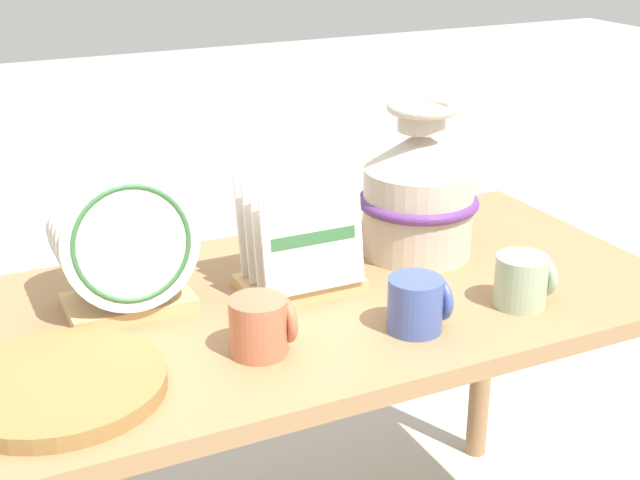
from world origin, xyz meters
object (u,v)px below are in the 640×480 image
ceramic_vase (419,190)px  mug_sage_glaze (523,280)px  dish_rack_square_plates (299,249)px  mug_cobalt_glaze (418,304)px  mug_terracotta_glaze (261,326)px  wicker_charger_stack (58,385)px  dish_rack_round_plates (125,250)px

ceramic_vase → mug_sage_glaze: 0.32m
dish_rack_square_plates → mug_cobalt_glaze: 0.27m
dish_rack_square_plates → mug_cobalt_glaze: bearing=-65.3°
mug_terracotta_glaze → mug_cobalt_glaze: size_ratio=1.00×
dish_rack_square_plates → mug_sage_glaze: bearing=-36.0°
wicker_charger_stack → mug_cobalt_glaze: mug_cobalt_glaze is taller
ceramic_vase → mug_sage_glaze: (0.04, -0.30, -0.09)m
wicker_charger_stack → mug_sage_glaze: size_ratio=3.13×
dish_rack_round_plates → dish_rack_square_plates: dish_rack_round_plates is taller
dish_rack_square_plates → mug_cobalt_glaze: size_ratio=2.15×
ceramic_vase → mug_cobalt_glaze: bearing=-121.5°
mug_terracotta_glaze → ceramic_vase: bearing=29.3°
mug_terracotta_glaze → mug_cobalt_glaze: 0.28m
ceramic_vase → mug_terracotta_glaze: 0.54m
dish_rack_round_plates → dish_rack_square_plates: bearing=-9.2°
mug_cobalt_glaze → dish_rack_round_plates: bearing=145.4°
ceramic_vase → dish_rack_round_plates: (-0.62, -0.00, -0.02)m
wicker_charger_stack → mug_terracotta_glaze: size_ratio=3.13×
ceramic_vase → mug_sage_glaze: bearing=-82.0°
ceramic_vase → dish_rack_square_plates: (-0.30, -0.05, -0.06)m
ceramic_vase → mug_terracotta_glaze: ceramic_vase is taller
mug_sage_glaze → dish_rack_round_plates: bearing=155.6°
dish_rack_square_plates → mug_terracotta_glaze: 0.26m
ceramic_vase → dish_rack_square_plates: bearing=-169.6°
dish_rack_round_plates → wicker_charger_stack: size_ratio=0.82×
mug_cobalt_glaze → mug_terracotta_glaze: bearing=171.3°
wicker_charger_stack → mug_terracotta_glaze: (0.33, -0.02, 0.04)m
dish_rack_square_plates → wicker_charger_stack: 0.53m
ceramic_vase → mug_terracotta_glaze: (-0.46, -0.26, -0.09)m
dish_rack_round_plates → mug_sage_glaze: (0.66, -0.30, -0.07)m
ceramic_vase → mug_sage_glaze: ceramic_vase is taller
wicker_charger_stack → mug_terracotta_glaze: mug_terracotta_glaze is taller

